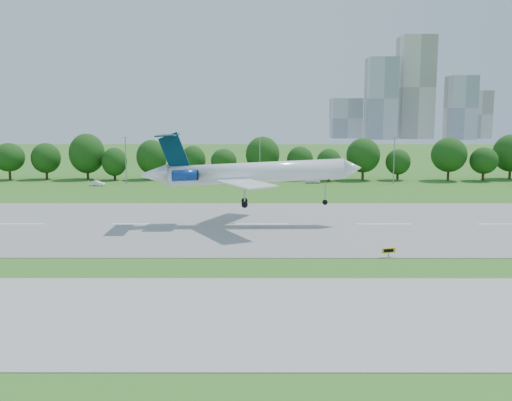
% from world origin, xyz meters
% --- Properties ---
extents(ground, '(600.00, 600.00, 0.00)m').
position_xyz_m(ground, '(0.00, 0.00, 0.00)').
color(ground, '#31671B').
rests_on(ground, ground).
extents(runway, '(400.00, 45.00, 0.08)m').
position_xyz_m(runway, '(0.00, 25.00, 0.04)').
color(runway, gray).
rests_on(runway, ground).
extents(taxiway, '(400.00, 23.00, 0.08)m').
position_xyz_m(taxiway, '(0.00, -18.00, 0.04)').
color(taxiway, '#ADADA8').
rests_on(taxiway, ground).
extents(tree_line, '(288.40, 8.40, 10.40)m').
position_xyz_m(tree_line, '(0.00, 92.00, 6.19)').
color(tree_line, '#382314').
rests_on(tree_line, ground).
extents(light_poles, '(175.90, 0.25, 12.19)m').
position_xyz_m(light_poles, '(-2.50, 82.00, 6.34)').
color(light_poles, gray).
rests_on(light_poles, ground).
extents(skyline, '(127.00, 52.00, 80.00)m').
position_xyz_m(skyline, '(100.16, 390.61, 30.46)').
color(skyline, '#B2B2B7').
rests_on(skyline, ground).
extents(airliner, '(35.81, 26.12, 11.95)m').
position_xyz_m(airliner, '(-22.67, 24.95, 8.61)').
color(airliner, white).
rests_on(airliner, ground).
extents(taxi_sign_left, '(1.74, 0.66, 1.23)m').
position_xyz_m(taxi_sign_left, '(-4.29, 2.95, 0.91)').
color(taxi_sign_left, gray).
rests_on(taxi_sign_left, ground).
extents(service_vehicle_a, '(4.10, 2.20, 1.28)m').
position_xyz_m(service_vehicle_a, '(-61.44, 77.50, 0.64)').
color(service_vehicle_a, white).
rests_on(service_vehicle_a, ground).
extents(service_vehicle_b, '(3.92, 1.64, 1.32)m').
position_xyz_m(service_vehicle_b, '(-5.93, 83.26, 0.66)').
color(service_vehicle_b, white).
rests_on(service_vehicle_b, ground).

